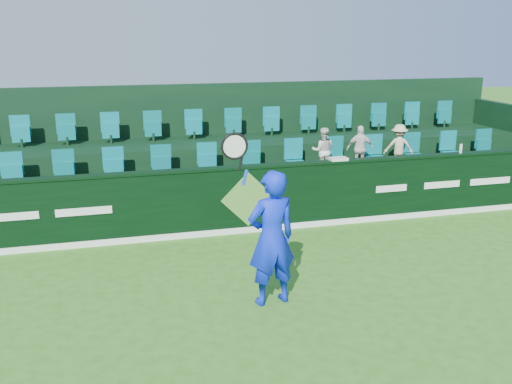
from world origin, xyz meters
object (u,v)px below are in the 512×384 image
object	(u,v)px
towel	(338,159)
drinks_bottle	(461,148)
tennis_player	(271,237)
spectator_middle	(360,149)
spectator_left	(323,151)
spectator_right	(399,147)

from	to	relation	value
towel	drinks_bottle	xyz separation A→B (m)	(2.83, 0.00, 0.07)
tennis_player	spectator_middle	bearing A→B (deg)	51.79
spectator_left	spectator_right	bearing A→B (deg)	-163.60
tennis_player	spectator_left	bearing A→B (deg)	60.09
tennis_player	towel	bearing A→B (deg)	53.25
tennis_player	spectator_middle	xyz separation A→B (m)	(3.35, 4.26, 0.31)
spectator_right	drinks_bottle	size ratio (longest dim) A/B	5.34
spectator_left	towel	bearing A→B (deg)	100.98
drinks_bottle	spectator_right	bearing A→B (deg)	127.57
spectator_middle	drinks_bottle	size ratio (longest dim) A/B	5.40
tennis_player	drinks_bottle	bearing A→B (deg)	31.21
tennis_player	towel	xyz separation A→B (m)	(2.34, 3.14, 0.36)
tennis_player	spectator_right	distance (m)	6.07
tennis_player	spectator_left	xyz separation A→B (m)	(2.45, 4.26, 0.30)
spectator_middle	spectator_right	bearing A→B (deg)	-164.59
spectator_middle	towel	xyz separation A→B (m)	(-1.01, -1.12, 0.05)
tennis_player	spectator_right	size ratio (longest dim) A/B	2.54
tennis_player	drinks_bottle	size ratio (longest dim) A/B	13.56
spectator_right	drinks_bottle	world-z (taller)	spectator_right
spectator_middle	drinks_bottle	world-z (taller)	spectator_middle
spectator_middle	towel	size ratio (longest dim) A/B	2.89
tennis_player	drinks_bottle	world-z (taller)	tennis_player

